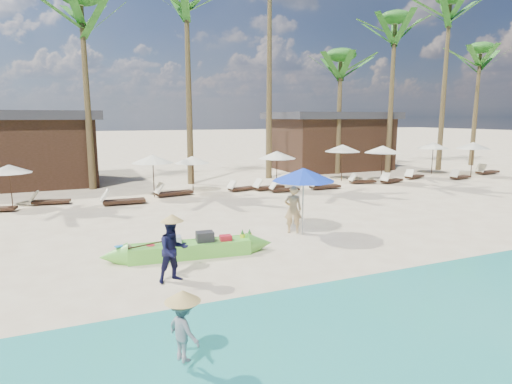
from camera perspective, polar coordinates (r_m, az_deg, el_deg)
name	(u,v)px	position (r m, az deg, el deg)	size (l,w,h in m)	color
ground	(242,258)	(12.26, -1.85, -8.80)	(240.00, 240.00, 0.00)	beige
wet_sand_strip	(344,342)	(8.18, 11.66, -19.04)	(240.00, 4.50, 0.01)	tan
green_canoe	(190,249)	(12.45, -8.78, -7.48)	(5.50, 1.08, 0.70)	#62C63C
tourist	(293,209)	(14.71, 4.95, -2.32)	(0.60, 0.39, 1.64)	tan
vendor_green	(173,250)	(10.57, -11.00, -7.65)	(0.76, 0.59, 1.56)	black
vendor_yellow	(184,329)	(7.04, -9.64, -17.60)	(0.67, 0.39, 1.04)	gray
blue_umbrella	(303,175)	(14.29, 6.34, 2.33)	(2.12, 2.12, 2.28)	#99999E
resort_parasol_4	(9,169)	(21.43, -30.06, 2.69)	(1.86, 1.86, 1.92)	#341E15
lounger_4_right	(48,201)	(21.65, -25.95, -1.03)	(1.74, 0.76, 0.57)	#341E15
resort_parasol_5	(153,159)	(21.63, -13.60, 4.32)	(2.07, 2.07, 2.13)	#341E15
lounger_5_left	(121,200)	(20.39, -17.59, -1.02)	(1.96, 0.63, 0.66)	#341E15
resort_parasol_6	(192,160)	(22.66, -8.48, 4.28)	(1.88, 1.88, 1.93)	#341E15
lounger_6_left	(172,192)	(21.94, -11.17, 0.00)	(2.00, 0.91, 0.66)	#341E15
lounger_6_right	(240,188)	(23.08, -2.10, 0.58)	(1.69, 0.85, 0.55)	#341E15
resort_parasol_7	(277,155)	(23.25, 2.80, 4.98)	(2.07, 2.07, 2.14)	#341E15
lounger_7_left	(267,187)	(23.34, 1.52, 0.73)	(1.82, 0.77, 0.60)	#341E15
lounger_7_right	(283,189)	(22.78, 3.61, 0.44)	(1.65, 0.61, 0.55)	#341E15
resort_parasol_8	(342,148)	(26.99, 11.46, 5.75)	(2.21, 2.21, 2.28)	#341E15
lounger_8_left	(323,186)	(23.90, 8.93, 0.85)	(1.82, 0.56, 0.62)	#341E15
resort_parasol_9	(383,149)	(26.99, 16.53, 5.48)	(2.18, 2.18, 2.25)	#341E15
lounger_9_left	(361,181)	(26.40, 13.82, 1.49)	(1.70, 0.80, 0.56)	#341E15
lounger_9_right	(391,180)	(27.09, 17.53, 1.55)	(1.83, 1.01, 0.59)	#341E15
resort_parasol_10	(433,145)	(32.20, 22.57, 5.75)	(2.16, 2.16, 2.22)	#341E15
lounger_10_left	(414,176)	(29.48, 20.28, 2.03)	(1.76, 1.05, 0.57)	#341E15
lounger_10_right	(460,176)	(30.40, 25.50, 1.90)	(1.76, 0.83, 0.57)	#341E15
resort_parasol_11	(473,146)	(32.37, 26.98, 5.54)	(2.21, 2.21, 2.28)	#341E15
lounger_11_left	(486,171)	(33.86, 28.37, 2.46)	(2.04, 0.84, 0.67)	#341E15
palm_3	(82,27)	(25.54, -22.15, 19.72)	(2.08, 2.08, 10.52)	brown
palm_4	(187,18)	(26.22, -9.22, 21.97)	(2.08, 2.08, 11.70)	brown
palm_5	(270,3)	(28.60, 1.83, 23.86)	(2.08, 2.08, 13.60)	brown
palm_6	(340,71)	(30.69, 11.20, 15.59)	(2.08, 2.08, 8.51)	brown
palm_7	(394,42)	(32.51, 17.95, 18.44)	(2.08, 2.08, 11.08)	brown
palm_8	(449,29)	(35.50, 24.28, 19.24)	(2.08, 2.08, 12.70)	brown
palm_9	(480,65)	(39.97, 27.65, 14.77)	(2.08, 2.08, 9.82)	brown
pavilion_west	(2,148)	(28.64, -30.78, 5.06)	(10.80, 6.60, 4.30)	#341E15
pavilion_east	(329,140)	(33.71, 9.71, 6.85)	(8.80, 6.60, 4.30)	#341E15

